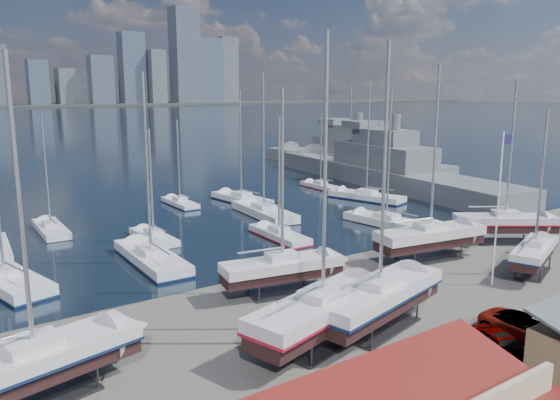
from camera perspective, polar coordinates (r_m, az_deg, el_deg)
ground at (r=43.34m, az=14.47°, el=-9.19°), size 1400.00×1400.00×0.00m
sailboat_cradle_0 at (r=29.79m, az=-24.26°, el=-15.19°), size 10.72×5.02×16.66m
sailboat_cradle_1 at (r=33.16m, az=4.50°, el=-11.29°), size 11.77×6.09×18.15m
sailboat_cradle_2 at (r=40.86m, az=0.24°, el=-7.07°), size 9.54×4.18×15.13m
sailboat_cradle_3 at (r=35.49m, az=10.36°, el=-9.93°), size 11.53×5.63×17.82m
sailboat_cradle_4 at (r=50.79m, az=15.42°, el=-3.68°), size 10.90×4.57×17.15m
sailboat_cradle_5 at (r=49.84m, az=25.06°, el=-4.87°), size 8.51×4.96×13.48m
sailboat_cradle_6 at (r=58.91m, az=22.47°, el=-2.17°), size 9.71×7.96×16.02m
sailboat_moored_0 at (r=48.20m, az=-26.80°, el=-7.59°), size 5.76×12.05×17.37m
sailboat_moored_2 at (r=63.34m, az=-22.81°, el=-2.92°), size 2.75×8.87×13.28m
sailboat_moored_3 at (r=49.51m, az=-13.28°, el=-6.16°), size 3.57×11.64×17.27m
sailboat_moored_4 at (r=56.91m, az=-13.06°, el=-3.85°), size 2.40×7.88×11.81m
sailboat_moored_5 at (r=73.43m, az=-10.41°, el=-0.37°), size 2.30×7.94×11.84m
sailboat_moored_6 at (r=56.17m, az=-0.08°, el=-3.77°), size 2.80×8.79×13.00m
sailboat_moored_7 at (r=66.19m, az=-1.69°, el=-1.44°), size 4.38×12.02×17.77m
sailboat_moored_8 at (r=74.44m, az=-4.04°, el=-0.05°), size 3.99×10.79×15.77m
sailboat_moored_9 at (r=62.57m, az=11.07°, el=-2.40°), size 4.10×10.78×15.88m
sailboat_moored_10 at (r=76.89m, az=9.01°, el=0.20°), size 5.92×11.36×16.35m
sailboat_moored_11 at (r=85.27m, az=4.24°, el=1.40°), size 2.68×8.26×12.20m
naval_ship_east at (r=90.62m, az=10.70°, el=2.69°), size 15.05×54.12×18.81m
naval_ship_west at (r=108.84m, az=7.26°, el=4.20°), size 10.21×45.10×18.02m
car_a at (r=34.11m, az=22.21°, el=-14.01°), size 3.46×5.04×1.59m
car_b at (r=32.75m, az=23.06°, el=-15.40°), size 4.28×2.09×1.35m
car_c at (r=37.29m, az=24.25°, el=-12.06°), size 2.76×5.50×1.49m
flagpole at (r=44.71m, az=21.93°, el=0.13°), size 1.06×0.12×11.96m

